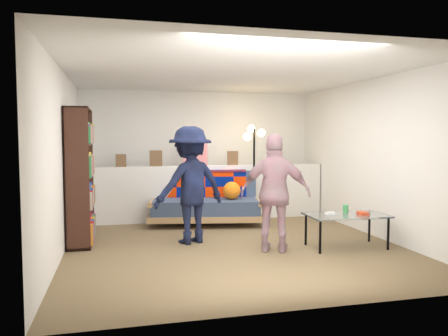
% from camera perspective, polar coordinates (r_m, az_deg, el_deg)
% --- Properties ---
extents(ground, '(5.00, 5.00, 0.00)m').
position_cam_1_polar(ground, '(6.33, 0.87, -9.77)').
color(ground, brown).
rests_on(ground, ground).
extents(room_shell, '(4.60, 5.05, 2.45)m').
position_cam_1_polar(room_shell, '(6.61, -0.15, 5.42)').
color(room_shell, silver).
rests_on(room_shell, ground).
extents(half_wall_ledge, '(4.45, 0.15, 1.00)m').
position_cam_1_polar(half_wall_ledge, '(7.97, -2.38, -3.26)').
color(half_wall_ledge, silver).
rests_on(half_wall_ledge, ground).
extents(ledge_decor, '(2.97, 0.02, 0.45)m').
position_cam_1_polar(ledge_decor, '(7.85, -3.98, 1.58)').
color(ledge_decor, brown).
rests_on(ledge_decor, half_wall_ledge).
extents(futon_sofa, '(2.04, 1.23, 0.82)m').
position_cam_1_polar(futon_sofa, '(7.64, -2.32, -4.46)').
color(futon_sofa, '#A88051').
rests_on(futon_sofa, ground).
extents(bookshelf, '(0.32, 0.96, 1.92)m').
position_cam_1_polar(bookshelf, '(6.50, -18.33, -1.61)').
color(bookshelf, black).
rests_on(bookshelf, ground).
extents(coffee_table, '(1.11, 0.63, 0.57)m').
position_cam_1_polar(coffee_table, '(6.24, 15.75, -6.12)').
color(coffee_table, black).
rests_on(coffee_table, ground).
extents(floor_lamp, '(0.40, 0.34, 1.74)m').
position_cam_1_polar(floor_lamp, '(7.99, 3.87, 2.02)').
color(floor_lamp, black).
rests_on(floor_lamp, ground).
extents(person_left, '(1.22, 0.95, 1.67)m').
position_cam_1_polar(person_left, '(6.24, -4.44, -2.21)').
color(person_left, black).
rests_on(person_left, ground).
extents(person_right, '(0.99, 0.72, 1.56)m').
position_cam_1_polar(person_right, '(5.78, 6.72, -3.27)').
color(person_right, pink).
rests_on(person_right, ground).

